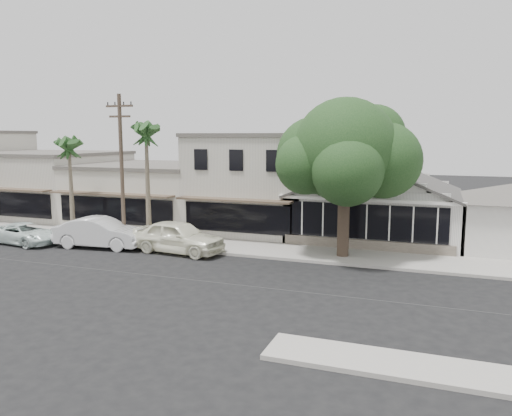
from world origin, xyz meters
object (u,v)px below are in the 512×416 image
at_px(utility_pole, 122,166).
at_px(car_1, 100,233).
at_px(car_0, 178,237).
at_px(shade_tree, 345,153).
at_px(car_2, 25,234).

height_order(utility_pole, car_1, utility_pole).
bearing_deg(car_1, car_0, -91.89).
distance_m(car_1, shade_tree, 14.92).
distance_m(utility_pole, car_0, 5.63).
bearing_deg(car_2, utility_pole, -66.09).
bearing_deg(car_2, car_1, -73.98).
distance_m(car_0, car_2, 10.07).
bearing_deg(car_0, utility_pole, 87.35).
distance_m(car_0, car_1, 5.02).
xyz_separation_m(utility_pole, car_2, (-5.95, -1.79, -4.15)).
distance_m(utility_pole, shade_tree, 13.08).
bearing_deg(shade_tree, utility_pole, -173.20).
distance_m(car_2, shade_tree, 19.85).
relative_size(car_1, car_2, 1.18).
height_order(car_1, car_2, car_1).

